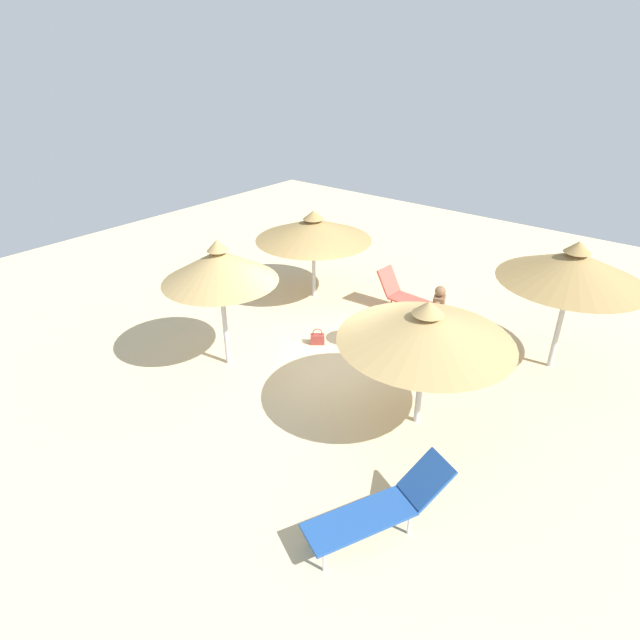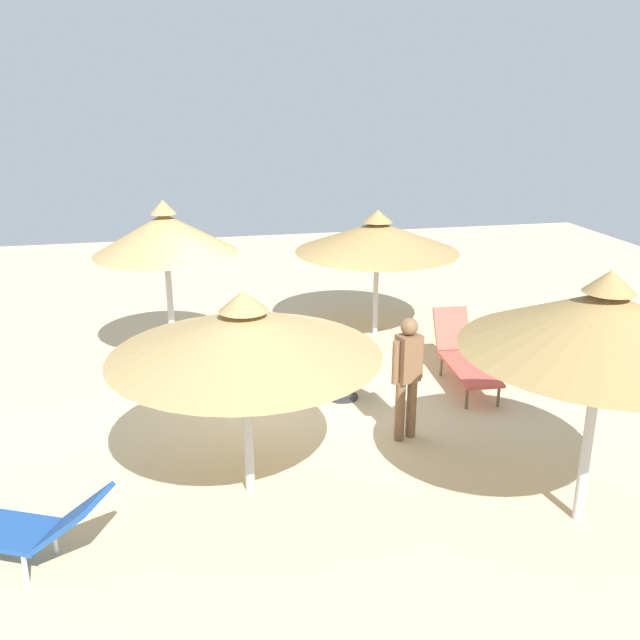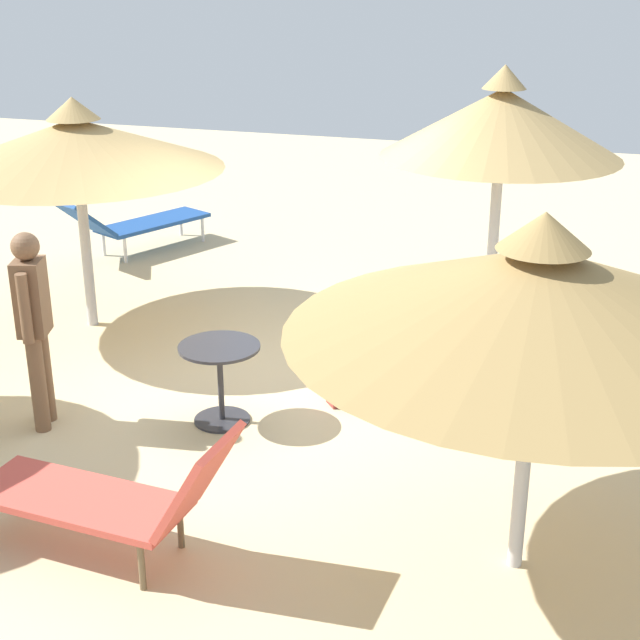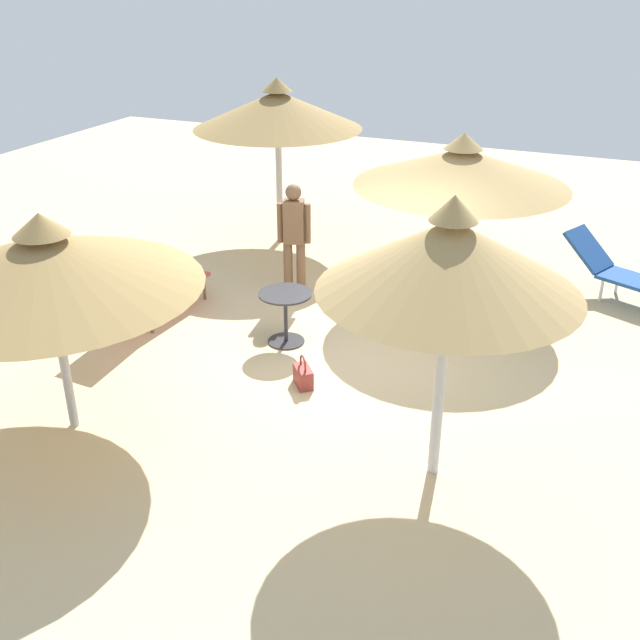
{
  "view_description": "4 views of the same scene",
  "coord_description": "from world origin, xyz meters",
  "px_view_note": "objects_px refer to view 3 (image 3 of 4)",
  "views": [
    {
      "loc": [
        5.53,
        -7.43,
        5.96
      ],
      "look_at": [
        -0.56,
        0.1,
        0.79
      ],
      "focal_mm": 28.96,
      "sensor_mm": 36.0,
      "label": 1
    },
    {
      "loc": [
        9.04,
        -1.27,
        4.35
      ],
      "look_at": [
        -0.76,
        0.82,
        0.95
      ],
      "focal_mm": 38.15,
      "sensor_mm": 36.0,
      "label": 2
    },
    {
      "loc": [
        -2.81,
        7.37,
        3.64
      ],
      "look_at": [
        -0.73,
        0.8,
        0.94
      ],
      "focal_mm": 51.91,
      "sensor_mm": 36.0,
      "label": 3
    },
    {
      "loc": [
        -7.52,
        -2.68,
        4.43
      ],
      "look_at": [
        -1.01,
        0.05,
        0.98
      ],
      "focal_mm": 41.42,
      "sensor_mm": 36.0,
      "label": 4
    }
  ],
  "objects_px": {
    "parasol_umbrella_center": "(502,123)",
    "parasol_umbrella_near_right": "(539,293)",
    "side_table_round": "(220,370)",
    "handbag": "(346,389)",
    "person_standing_back": "(34,318)",
    "lounge_chair_far_left": "(133,222)",
    "lounge_chair_front": "(115,495)",
    "parasol_umbrella_near_left": "(76,144)"
  },
  "relations": [
    {
      "from": "parasol_umbrella_center",
      "to": "handbag",
      "type": "relative_size",
      "value": 7.01
    },
    {
      "from": "parasol_umbrella_near_right",
      "to": "lounge_chair_far_left",
      "type": "height_order",
      "value": "parasol_umbrella_near_right"
    },
    {
      "from": "parasol_umbrella_center",
      "to": "lounge_chair_far_left",
      "type": "relative_size",
      "value": 1.26
    },
    {
      "from": "handbag",
      "to": "parasol_umbrella_center",
      "type": "bearing_deg",
      "value": -118.44
    },
    {
      "from": "lounge_chair_far_left",
      "to": "handbag",
      "type": "distance_m",
      "value": 5.15
    },
    {
      "from": "handbag",
      "to": "side_table_round",
      "type": "height_order",
      "value": "side_table_round"
    },
    {
      "from": "parasol_umbrella_center",
      "to": "lounge_chair_front",
      "type": "relative_size",
      "value": 1.48
    },
    {
      "from": "lounge_chair_front",
      "to": "person_standing_back",
      "type": "height_order",
      "value": "person_standing_back"
    },
    {
      "from": "handbag",
      "to": "parasol_umbrella_near_right",
      "type": "bearing_deg",
      "value": 131.38
    },
    {
      "from": "parasol_umbrella_center",
      "to": "side_table_round",
      "type": "relative_size",
      "value": 3.98
    },
    {
      "from": "lounge_chair_far_left",
      "to": "handbag",
      "type": "relative_size",
      "value": 5.56
    },
    {
      "from": "handbag",
      "to": "side_table_round",
      "type": "xyz_separation_m",
      "value": [
        0.9,
        0.64,
        0.34
      ]
    },
    {
      "from": "parasol_umbrella_near_left",
      "to": "side_table_round",
      "type": "distance_m",
      "value": 3.09
    },
    {
      "from": "parasol_umbrella_near_left",
      "to": "lounge_chair_far_left",
      "type": "relative_size",
      "value": 1.35
    },
    {
      "from": "parasol_umbrella_near_right",
      "to": "lounge_chair_far_left",
      "type": "xyz_separation_m",
      "value": [
        5.55,
        -5.28,
        -1.42
      ]
    },
    {
      "from": "parasol_umbrella_center",
      "to": "handbag",
      "type": "bearing_deg",
      "value": 61.56
    },
    {
      "from": "parasol_umbrella_near_left",
      "to": "parasol_umbrella_near_right",
      "type": "height_order",
      "value": "parasol_umbrella_near_left"
    },
    {
      "from": "parasol_umbrella_center",
      "to": "parasol_umbrella_near_right",
      "type": "distance_m",
      "value": 3.78
    },
    {
      "from": "parasol_umbrella_near_right",
      "to": "lounge_chair_front",
      "type": "bearing_deg",
      "value": 15.66
    },
    {
      "from": "parasol_umbrella_center",
      "to": "lounge_chair_front",
      "type": "distance_m",
      "value": 5.04
    },
    {
      "from": "parasol_umbrella_near_left",
      "to": "parasol_umbrella_near_right",
      "type": "xyz_separation_m",
      "value": [
        -4.77,
        2.89,
        -0.06
      ]
    },
    {
      "from": "handbag",
      "to": "lounge_chair_far_left",
      "type": "bearing_deg",
      "value": -41.08
    },
    {
      "from": "lounge_chair_far_left",
      "to": "lounge_chair_front",
      "type": "bearing_deg",
      "value": 117.36
    },
    {
      "from": "lounge_chair_front",
      "to": "person_standing_back",
      "type": "distance_m",
      "value": 2.14
    },
    {
      "from": "parasol_umbrella_near_right",
      "to": "person_standing_back",
      "type": "xyz_separation_m",
      "value": [
        3.96,
        -0.76,
        -0.9
      ]
    },
    {
      "from": "lounge_chair_far_left",
      "to": "parasol_umbrella_near_left",
      "type": "bearing_deg",
      "value": 108.08
    },
    {
      "from": "lounge_chair_front",
      "to": "parasol_umbrella_center",
      "type": "bearing_deg",
      "value": -111.82
    },
    {
      "from": "lounge_chair_far_left",
      "to": "side_table_round",
      "type": "height_order",
      "value": "lounge_chair_far_left"
    },
    {
      "from": "parasol_umbrella_center",
      "to": "side_table_round",
      "type": "xyz_separation_m",
      "value": [
        1.88,
        2.44,
        -1.73
      ]
    },
    {
      "from": "parasol_umbrella_near_right",
      "to": "person_standing_back",
      "type": "distance_m",
      "value": 4.13
    },
    {
      "from": "parasol_umbrella_near_right",
      "to": "side_table_round",
      "type": "distance_m",
      "value": 3.19
    },
    {
      "from": "parasol_umbrella_center",
      "to": "side_table_round",
      "type": "distance_m",
      "value": 3.53
    },
    {
      "from": "parasol_umbrella_near_right",
      "to": "lounge_chair_front",
      "type": "xyz_separation_m",
      "value": [
        2.46,
        0.69,
        -1.4
      ]
    },
    {
      "from": "lounge_chair_front",
      "to": "handbag",
      "type": "height_order",
      "value": "lounge_chair_front"
    },
    {
      "from": "parasol_umbrella_center",
      "to": "parasol_umbrella_near_right",
      "type": "relative_size",
      "value": 0.92
    },
    {
      "from": "lounge_chair_front",
      "to": "parasol_umbrella_near_left",
      "type": "bearing_deg",
      "value": -57.17
    },
    {
      "from": "lounge_chair_far_left",
      "to": "person_standing_back",
      "type": "distance_m",
      "value": 4.82
    },
    {
      "from": "parasol_umbrella_near_right",
      "to": "person_standing_back",
      "type": "height_order",
      "value": "parasol_umbrella_near_right"
    },
    {
      "from": "parasol_umbrella_center",
      "to": "parasol_umbrella_near_right",
      "type": "height_order",
      "value": "parasol_umbrella_center"
    },
    {
      "from": "person_standing_back",
      "to": "side_table_round",
      "type": "height_order",
      "value": "person_standing_back"
    },
    {
      "from": "parasol_umbrella_near_right",
      "to": "lounge_chair_far_left",
      "type": "distance_m",
      "value": 7.79
    },
    {
      "from": "side_table_round",
      "to": "person_standing_back",
      "type": "bearing_deg",
      "value": 20.12
    }
  ]
}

